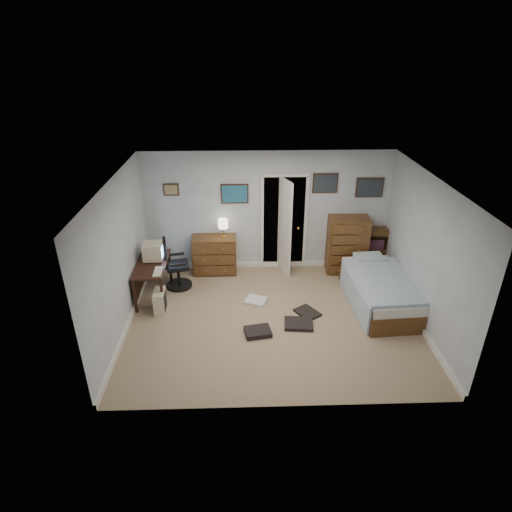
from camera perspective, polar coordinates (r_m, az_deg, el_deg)
The scene contains 15 objects.
floor at distance 7.60m, azimuth 2.21°, elevation -8.49°, with size 5.00×4.00×0.02m, color tan.
computer_desk at distance 8.23m, azimuth -14.22°, elevation -1.93°, with size 0.58×1.21×0.69m.
crt_monitor at distance 8.20m, azimuth -13.56°, elevation 0.61°, with size 0.37×0.34×0.33m.
keyboard at distance 7.80m, azimuth -12.95°, elevation -2.04°, with size 0.14×0.37×0.02m, color beige.
pc_tower at distance 7.87m, azimuth -12.67°, elevation -5.90°, with size 0.20×0.39×0.42m.
office_chair at distance 8.48m, azimuth -10.75°, elevation -1.71°, with size 0.58×0.58×1.03m.
media_stack at distance 9.46m, azimuth -12.84°, elevation 1.01°, with size 0.15×0.15×0.74m, color maroon.
low_dresser at distance 8.92m, azimuth -5.55°, elevation 0.16°, with size 0.90×0.45×0.80m, color brown.
table_lamp at distance 8.62m, azimuth -4.42°, elevation 4.25°, with size 0.20×0.20×0.39m.
doorway at distance 9.14m, azimuth 3.54°, elevation 5.08°, with size 0.96×1.12×2.05m.
tall_dresser at distance 9.04m, azimuth 12.02°, elevation 1.47°, with size 0.81×0.48×1.19m, color brown.
headboard_bookcase at distance 9.28m, azimuth 14.03°, elevation 1.14°, with size 1.01×0.28×0.91m.
bed at distance 8.15m, azimuth 16.15°, elevation -4.38°, with size 1.15×2.01×0.64m.
wall_posters at distance 8.64m, azimuth 5.33°, elevation 8.96°, with size 4.38×0.04×0.60m.
floor_clutter at distance 7.52m, azimuth 3.08°, elevation -8.51°, with size 1.40×1.39×0.09m.
Camera 1 is at (-0.49, -6.18, 4.37)m, focal length 30.00 mm.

